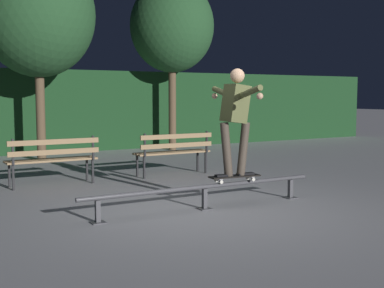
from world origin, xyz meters
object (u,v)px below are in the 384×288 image
at_px(park_bench_leftmost, 53,156).
at_px(tree_behind_benches, 38,15).
at_px(skateboarder, 235,113).
at_px(park_bench_left_center, 174,149).
at_px(grind_rail, 205,190).
at_px(skateboard, 235,177).
at_px(tree_far_right, 172,27).

xyz_separation_m(park_bench_leftmost, tree_behind_benches, (0.71, 3.75, 3.01)).
height_order(skateboarder, park_bench_left_center, skateboarder).
distance_m(grind_rail, skateboard, 0.54).
bearing_deg(skateboarder, park_bench_left_center, 79.18).
height_order(grind_rail, tree_far_right, tree_far_right).
relative_size(grind_rail, tree_far_right, 0.75).
xyz_separation_m(skateboard, park_bench_leftmost, (-1.87, 2.94, 0.11)).
distance_m(skateboard, skateboarder, 0.94).
relative_size(skateboard, skateboarder, 0.51).
distance_m(tree_far_right, tree_behind_benches, 4.03).
bearing_deg(tree_far_right, grind_rail, -114.69).
distance_m(skateboarder, tree_behind_benches, 7.13).
bearing_deg(grind_rail, tree_behind_benches, 95.46).
distance_m(park_bench_left_center, tree_behind_benches, 5.11).
distance_m(park_bench_left_center, tree_far_right, 5.78).
relative_size(tree_far_right, tree_behind_benches, 0.98).
height_order(skateboard, skateboarder, skateboarder).
distance_m(skateboard, tree_behind_benches, 7.47).
xyz_separation_m(grind_rail, tree_far_right, (3.35, 7.28, 3.33)).
bearing_deg(grind_rail, skateboarder, -0.03).
relative_size(skateboard, tree_far_right, 0.16).
relative_size(skateboard, park_bench_leftmost, 0.50).
distance_m(grind_rail, tree_behind_benches, 7.48).
bearing_deg(skateboard, park_bench_leftmost, 122.47).
height_order(skateboarder, park_bench_leftmost, skateboarder).
height_order(skateboard, park_bench_leftmost, park_bench_leftmost).
xyz_separation_m(skateboard, park_bench_left_center, (0.56, 2.94, 0.11)).
bearing_deg(park_bench_leftmost, grind_rail, -65.28).
height_order(grind_rail, skateboard, skateboard).
bearing_deg(park_bench_left_center, grind_rail, -110.22).
relative_size(grind_rail, skateboard, 4.68).
bearing_deg(skateboard, park_bench_left_center, 79.12).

